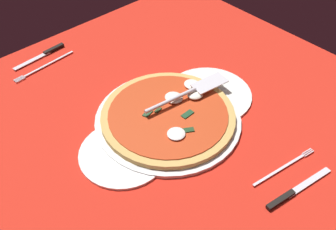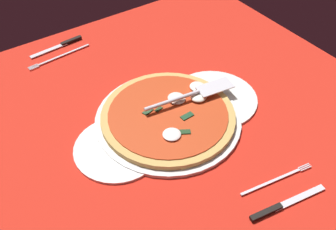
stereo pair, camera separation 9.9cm
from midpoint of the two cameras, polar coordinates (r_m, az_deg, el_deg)
ground_plane at (r=98.85cm, az=-1.70°, el=-2.56°), size 115.58×115.58×0.80cm
checker_pattern at (r=98.52cm, az=-1.70°, el=-2.38°), size 115.58×115.58×0.10cm
pizza_pan at (r=100.30cm, az=-2.83°, el=-0.82°), size 36.82×36.82×1.29cm
dinner_plate_left at (r=93.95cm, az=-9.44°, el=-5.64°), size 20.79×20.79×1.00cm
dinner_plate_right at (r=107.65cm, az=3.24°, el=2.79°), size 23.19×23.19×1.00cm
pizza at (r=99.35cm, az=-2.75°, el=-0.13°), size 33.75×33.75×2.98cm
pizza_server at (r=102.04cm, az=0.31°, el=3.20°), size 25.14×6.13×1.00cm
place_setting_near at (r=90.60cm, az=13.95°, el=-9.31°), size 20.96×15.62×1.40cm
place_setting_far at (r=127.07cm, az=-19.47°, el=7.26°), size 20.66×12.64×1.40cm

